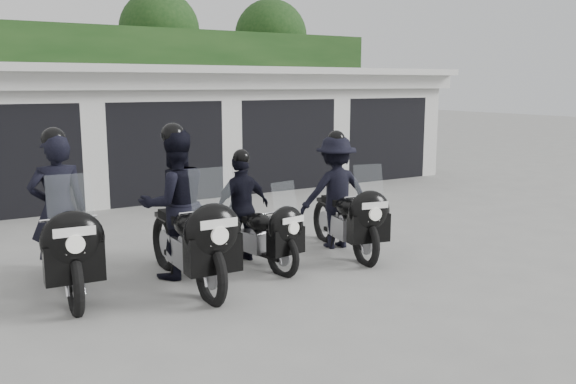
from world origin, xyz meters
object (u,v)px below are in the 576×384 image
police_bike_c (249,215)px  police_bike_d (340,198)px  police_bike_b (181,214)px  police_bike_a (62,226)px

police_bike_c → police_bike_d: (1.57, -0.08, 0.10)m
police_bike_b → police_bike_c: police_bike_b is taller
police_bike_c → police_bike_b: bearing=-176.3°
police_bike_d → police_bike_c: bearing=-172.2°
police_bike_a → police_bike_c: police_bike_a is taller
police_bike_a → police_bike_d: size_ratio=1.11×
police_bike_c → police_bike_d: bearing=-11.8°
police_bike_b → police_bike_d: 2.70m
police_bike_b → police_bike_d: bearing=4.8°
police_bike_b → police_bike_c: bearing=13.7°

